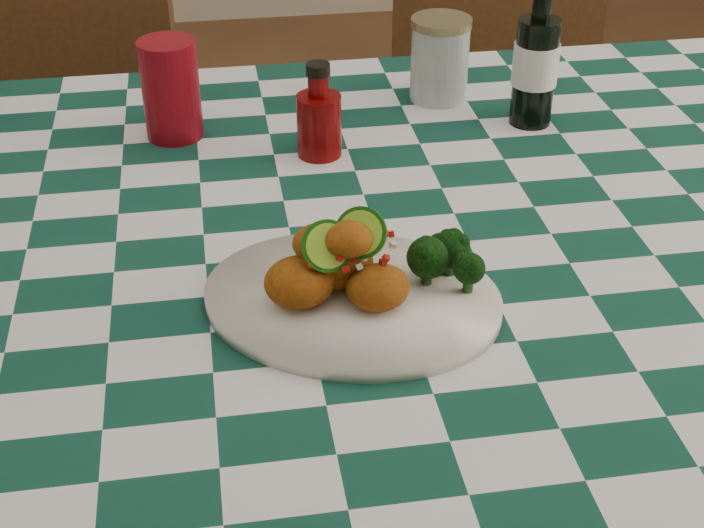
{
  "coord_description": "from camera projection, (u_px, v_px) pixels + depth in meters",
  "views": [
    {
      "loc": [
        -0.19,
        -1.01,
        1.4
      ],
      "look_at": [
        -0.05,
        -0.17,
        0.84
      ],
      "focal_mm": 50.0,
      "sensor_mm": 36.0,
      "label": 1
    }
  ],
  "objects": [
    {
      "name": "red_tumbler",
      "position": [
        171.0,
        90.0,
        1.35
      ],
      "size": [
        0.1,
        0.1,
        0.14
      ],
      "primitive_type": "cylinder",
      "rotation": [
        0.0,
        0.0,
        -0.4
      ],
      "color": "maroon",
      "rests_on": "dining_table"
    },
    {
      "name": "broccoli_side",
      "position": [
        445.0,
        257.0,
        1.04
      ],
      "size": [
        0.07,
        0.07,
        0.05
      ],
      "primitive_type": null,
      "color": "black",
      "rests_on": "plate"
    },
    {
      "name": "plate",
      "position": [
        352.0,
        300.0,
        1.04
      ],
      "size": [
        0.39,
        0.35,
        0.02
      ],
      "primitive_type": null,
      "rotation": [
        0.0,
        0.0,
        -0.37
      ],
      "color": "silver",
      "rests_on": "dining_table"
    },
    {
      "name": "mason_jar",
      "position": [
        440.0,
        59.0,
        1.47
      ],
      "size": [
        0.1,
        0.1,
        0.13
      ],
      "primitive_type": null,
      "rotation": [
        0.0,
        0.0,
        0.13
      ],
      "color": "#B2BCBA",
      "rests_on": "dining_table"
    },
    {
      "name": "wooden_chair_left",
      "position": [
        66.0,
        215.0,
        1.88
      ],
      "size": [
        0.48,
        0.5,
        0.89
      ],
      "primitive_type": null,
      "rotation": [
        0.0,
        0.0,
        -0.21
      ],
      "color": "#472814",
      "rests_on": "ground"
    },
    {
      "name": "beer_bottle",
      "position": [
        537.0,
        49.0,
        1.37
      ],
      "size": [
        0.08,
        0.08,
        0.22
      ],
      "primitive_type": null,
      "rotation": [
        0.0,
        0.0,
        0.36
      ],
      "color": "black",
      "rests_on": "dining_table"
    },
    {
      "name": "ketchup_bottle",
      "position": [
        319.0,
        110.0,
        1.31
      ],
      "size": [
        0.06,
        0.06,
        0.13
      ],
      "primitive_type": null,
      "rotation": [
        0.0,
        0.0,
        0.01
      ],
      "color": "#600405",
      "rests_on": "dining_table"
    },
    {
      "name": "fried_chicken_pile",
      "position": [
        347.0,
        259.0,
        1.01
      ],
      "size": [
        0.14,
        0.1,
        0.09
      ],
      "primitive_type": null,
      "color": "#9D500F",
      "rests_on": "plate"
    },
    {
      "name": "wooden_chair_right",
      "position": [
        492.0,
        164.0,
        1.99
      ],
      "size": [
        0.53,
        0.54,
        0.95
      ],
      "primitive_type": null,
      "rotation": [
        0.0,
        0.0,
        -0.24
      ],
      "color": "#472814",
      "rests_on": "ground"
    },
    {
      "name": "dining_table",
      "position": [
        369.0,
        454.0,
        1.41
      ],
      "size": [
        1.66,
        1.06,
        0.79
      ],
      "primitive_type": null,
      "color": "#103F32",
      "rests_on": "ground"
    }
  ]
}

